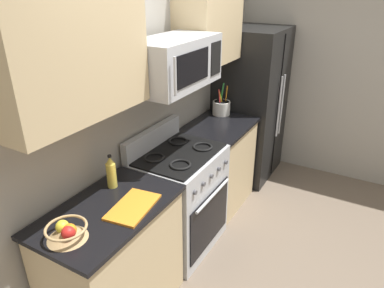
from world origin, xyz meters
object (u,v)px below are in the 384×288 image
(bottle_oil, at_px, (111,172))
(refrigerator, at_px, (250,105))
(microwave, at_px, (174,62))
(fruit_basket, at_px, (67,232))
(range_oven, at_px, (180,199))
(cutting_board, at_px, (133,207))
(utensil_crock, at_px, (221,107))

(bottle_oil, bearing_deg, refrigerator, -4.13)
(microwave, distance_m, fruit_basket, 1.39)
(range_oven, xyz_separation_m, refrigerator, (1.59, -0.02, 0.40))
(cutting_board, bearing_deg, fruit_basket, 162.02)
(range_oven, relative_size, bottle_oil, 4.46)
(microwave, bearing_deg, refrigerator, -1.53)
(refrigerator, height_order, fruit_basket, refrigerator)
(bottle_oil, bearing_deg, cutting_board, -115.17)
(range_oven, bearing_deg, utensil_crock, 6.00)
(utensil_crock, xyz_separation_m, cutting_board, (-1.83, -0.25, -0.07))
(utensil_crock, distance_m, cutting_board, 1.85)
(fruit_basket, height_order, bottle_oil, bottle_oil)
(range_oven, distance_m, bottle_oil, 0.86)
(fruit_basket, bearing_deg, refrigerator, -0.24)
(refrigerator, xyz_separation_m, utensil_crock, (-0.54, 0.13, 0.11))
(range_oven, xyz_separation_m, cutting_board, (-0.78, -0.14, 0.44))
(range_oven, bearing_deg, cutting_board, -169.94)
(fruit_basket, bearing_deg, utensil_crock, 2.94)
(microwave, height_order, fruit_basket, microwave)
(utensil_crock, relative_size, cutting_board, 0.91)
(utensil_crock, bearing_deg, microwave, -175.37)
(refrigerator, relative_size, cutting_board, 4.78)
(cutting_board, bearing_deg, microwave, 11.84)
(range_oven, height_order, refrigerator, refrigerator)
(bottle_oil, bearing_deg, microwave, -10.38)
(refrigerator, height_order, cutting_board, refrigerator)
(refrigerator, bearing_deg, bottle_oil, 175.87)
(cutting_board, bearing_deg, bottle_oil, 64.83)
(range_oven, distance_m, microwave, 1.19)
(fruit_basket, xyz_separation_m, cutting_board, (0.41, -0.13, -0.04))
(range_oven, distance_m, cutting_board, 0.91)
(utensil_crock, bearing_deg, cutting_board, -172.25)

